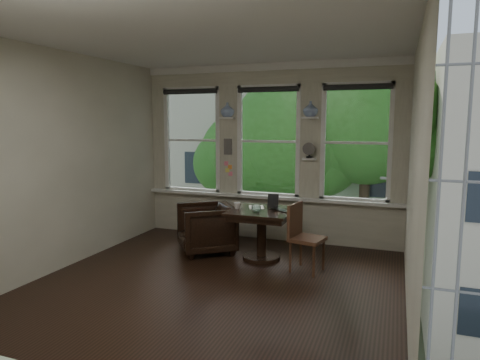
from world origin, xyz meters
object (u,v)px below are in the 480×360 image
at_px(table, 262,235).
at_px(armchair_left, 206,228).
at_px(laptop, 279,210).
at_px(side_chair_right, 307,238).
at_px(mug, 237,206).

relative_size(table, armchair_left, 1.08).
bearing_deg(laptop, side_chair_right, 4.77).
bearing_deg(table, armchair_left, 177.07).
xyz_separation_m(side_chair_right, mug, (-1.11, 0.22, 0.34)).
xyz_separation_m(side_chair_right, laptop, (-0.48, 0.27, 0.30)).
bearing_deg(mug, armchair_left, 170.29).
distance_m(table, laptop, 0.46).
bearing_deg(armchair_left, side_chair_right, 42.12).
relative_size(side_chair_right, laptop, 3.05).
bearing_deg(armchair_left, mug, 43.30).
relative_size(table, side_chair_right, 0.98).
relative_size(laptop, mug, 2.95).
bearing_deg(side_chair_right, laptop, 72.99).
distance_m(armchair_left, laptop, 1.24).
distance_m(table, armchair_left, 0.92).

